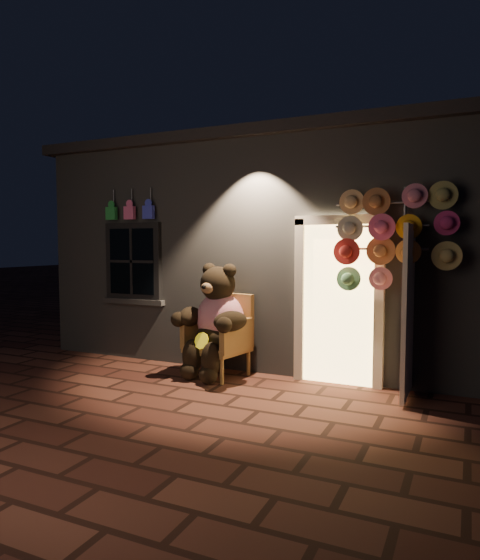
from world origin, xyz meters
The scene contains 5 objects.
ground centered at (0.00, 0.00, 0.00)m, with size 60.00×60.00×0.00m, color brown.
shop_building centered at (0.00, 3.99, 1.74)m, with size 7.30×5.95×3.51m.
wicker_armchair centered at (-0.23, 1.20, 0.56)m, with size 0.89×0.84×1.13m.
teddy_bear centered at (-0.25, 1.06, 0.78)m, with size 1.11×0.96×1.56m.
hat_rack centered at (2.00, 1.28, 1.93)m, with size 1.45×0.22×2.52m.
Camera 1 is at (2.89, -4.91, 1.82)m, focal length 32.00 mm.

